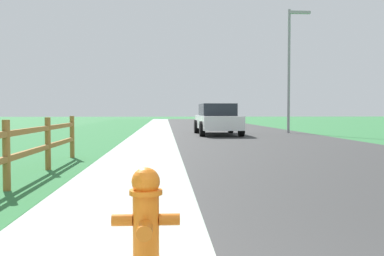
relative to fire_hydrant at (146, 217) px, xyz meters
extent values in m
plane|color=#2F713C|center=(0.55, 23.05, -0.38)|extent=(120.00, 120.00, 0.00)
cube|color=#363636|center=(4.05, 25.05, -0.38)|extent=(7.00, 66.00, 0.01)
cube|color=#A2B3A4|center=(-2.45, 25.05, -0.38)|extent=(6.00, 66.00, 0.01)
cube|color=#2F713C|center=(-3.95, 25.05, -0.37)|extent=(5.00, 66.00, 0.00)
cylinder|color=orange|center=(0.00, 0.01, -0.09)|extent=(0.19, 0.19, 0.59)
cylinder|color=orange|center=(0.00, 0.01, 0.19)|extent=(0.25, 0.25, 0.03)
sphere|color=orange|center=(0.00, 0.01, 0.26)|extent=(0.21, 0.21, 0.21)
cube|color=#CB6115|center=(0.00, 0.01, 0.33)|extent=(0.04, 0.04, 0.04)
cylinder|color=#CB6115|center=(-0.17, 0.01, -0.02)|extent=(0.15, 0.09, 0.09)
cylinder|color=#CB6115|center=(0.17, 0.01, -0.02)|extent=(0.15, 0.09, 0.09)
cylinder|color=#CB6115|center=(0.00, -0.18, -0.05)|extent=(0.11, 0.18, 0.11)
cylinder|color=olive|center=(-2.14, 3.27, 0.14)|extent=(0.11, 0.11, 1.04)
cylinder|color=olive|center=(-2.14, 5.55, 0.14)|extent=(0.11, 0.11, 1.04)
cylinder|color=olive|center=(-2.14, 7.82, 0.14)|extent=(0.11, 0.11, 1.04)
cube|color=olive|center=(-2.14, 3.27, 0.09)|extent=(0.07, 9.09, 0.09)
cube|color=olive|center=(-2.14, 3.27, 0.45)|extent=(0.07, 9.09, 0.09)
cube|color=white|center=(2.69, 18.11, 0.23)|extent=(1.84, 4.91, 0.63)
cube|color=#1E232B|center=(2.69, 18.28, 0.83)|extent=(1.60, 2.67, 0.58)
cylinder|color=black|center=(1.78, 19.62, -0.03)|extent=(0.23, 0.69, 0.69)
cylinder|color=black|center=(3.57, 19.64, -0.03)|extent=(0.23, 0.69, 0.69)
cylinder|color=black|center=(1.82, 16.59, -0.03)|extent=(0.23, 0.69, 0.69)
cylinder|color=black|center=(3.60, 16.61, -0.03)|extent=(0.23, 0.69, 0.69)
cylinder|color=gray|center=(6.62, 19.60, 2.83)|extent=(0.14, 0.14, 6.43)
cube|color=#999999|center=(7.17, 19.60, 5.90)|extent=(1.10, 0.20, 0.14)
camera|label=1|loc=(0.14, -3.25, 0.79)|focal=41.49mm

